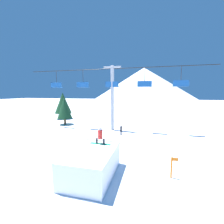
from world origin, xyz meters
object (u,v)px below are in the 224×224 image
(trail_marker, at_px, (172,167))
(distant_skier, at_px, (121,130))
(snow_ramp, at_px, (92,163))
(snowboarder, at_px, (100,136))
(pine_tree_near, at_px, (64,108))

(trail_marker, height_order, distant_skier, trail_marker)
(snow_ramp, distance_m, trail_marker, 4.96)
(snowboarder, relative_size, trail_marker, 1.11)
(snow_ramp, height_order, trail_marker, snow_ramp)
(pine_tree_near, bearing_deg, snowboarder, -49.38)
(pine_tree_near, relative_size, trail_marker, 3.42)
(snowboarder, bearing_deg, trail_marker, -3.82)
(pine_tree_near, height_order, trail_marker, pine_tree_near)
(snow_ramp, relative_size, trail_marker, 3.12)
(trail_marker, relative_size, distant_skier, 1.09)
(snowboarder, xyz_separation_m, distant_skier, (-0.09, 8.15, -1.56))
(snowboarder, bearing_deg, snow_ramp, -94.95)
(distant_skier, bearing_deg, pine_tree_near, 159.38)
(snow_ramp, height_order, pine_tree_near, pine_tree_near)
(distant_skier, bearing_deg, trail_marker, -60.30)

